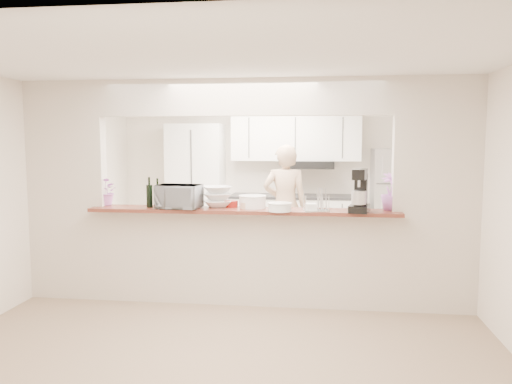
% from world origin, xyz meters
% --- Properties ---
extents(floor, '(6.00, 6.00, 0.00)m').
position_xyz_m(floor, '(0.00, 0.00, 0.00)').
color(floor, '#9E876B').
rests_on(floor, ground).
extents(tile_overlay, '(5.00, 2.90, 0.01)m').
position_xyz_m(tile_overlay, '(0.00, 1.55, 0.01)').
color(tile_overlay, beige).
rests_on(tile_overlay, floor).
extents(partition, '(5.00, 0.15, 2.50)m').
position_xyz_m(partition, '(0.00, 0.00, 1.48)').
color(partition, beige).
rests_on(partition, floor).
extents(bar_counter, '(3.40, 0.38, 1.09)m').
position_xyz_m(bar_counter, '(0.00, -0.00, 0.58)').
color(bar_counter, beige).
rests_on(bar_counter, floor).
extents(kitchen_cabinets, '(3.15, 0.62, 2.25)m').
position_xyz_m(kitchen_cabinets, '(-0.19, 2.72, 0.97)').
color(kitchen_cabinets, white).
rests_on(kitchen_cabinets, floor).
extents(refrigerator, '(0.75, 0.70, 1.70)m').
position_xyz_m(refrigerator, '(2.05, 2.65, 0.85)').
color(refrigerator, '#B2B3B8').
rests_on(refrigerator, floor).
extents(flower_left, '(0.36, 0.34, 0.32)m').
position_xyz_m(flower_left, '(-1.60, 0.05, 1.25)').
color(flower_left, '#C86AAC').
rests_on(flower_left, bar_counter).
extents(wine_bottle_a, '(0.07, 0.07, 0.34)m').
position_xyz_m(wine_bottle_a, '(-1.05, -0.06, 1.22)').
color(wine_bottle_a, black).
rests_on(wine_bottle_a, bar_counter).
extents(wine_bottle_b, '(0.06, 0.06, 0.32)m').
position_xyz_m(wine_bottle_b, '(-1.00, 0.07, 1.21)').
color(wine_bottle_b, black).
rests_on(wine_bottle_b, bar_counter).
extents(toaster_oven, '(0.49, 0.35, 0.26)m').
position_xyz_m(toaster_oven, '(-0.70, -0.10, 1.22)').
color(toaster_oven, '#9E9EA3').
rests_on(toaster_oven, bar_counter).
extents(serving_bowls, '(0.41, 0.41, 0.23)m').
position_xyz_m(serving_bowls, '(-0.30, 0.05, 1.21)').
color(serving_bowls, silver).
rests_on(serving_bowls, bar_counter).
extents(plate_stack_a, '(0.31, 0.31, 0.14)m').
position_xyz_m(plate_stack_a, '(0.10, 0.03, 1.16)').
color(plate_stack_a, white).
rests_on(plate_stack_a, bar_counter).
extents(plate_stack_b, '(0.26, 0.26, 0.09)m').
position_xyz_m(plate_stack_b, '(0.42, -0.19, 1.14)').
color(plate_stack_b, white).
rests_on(plate_stack_b, bar_counter).
extents(red_bowl, '(0.15, 0.15, 0.07)m').
position_xyz_m(red_bowl, '(-0.15, 0.08, 1.13)').
color(red_bowl, maroon).
rests_on(red_bowl, bar_counter).
extents(tan_bowl, '(0.15, 0.15, 0.07)m').
position_xyz_m(tan_bowl, '(0.05, -0.03, 1.13)').
color(tan_bowl, tan).
rests_on(tan_bowl, bar_counter).
extents(utensil_caddy, '(0.29, 0.21, 0.25)m').
position_xyz_m(utensil_caddy, '(0.80, -0.14, 1.19)').
color(utensil_caddy, silver).
rests_on(utensil_caddy, bar_counter).
extents(stand_mixer, '(0.25, 0.34, 0.45)m').
position_xyz_m(stand_mixer, '(1.25, -0.14, 1.29)').
color(stand_mixer, black).
rests_on(stand_mixer, bar_counter).
extents(flower_right, '(0.28, 0.28, 0.40)m').
position_xyz_m(flower_right, '(1.60, 0.05, 1.29)').
color(flower_right, '#A967C0').
rests_on(flower_right, bar_counter).
extents(person, '(0.65, 0.43, 1.77)m').
position_xyz_m(person, '(0.35, 1.74, 0.88)').
color(person, tan).
rests_on(person, floor).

